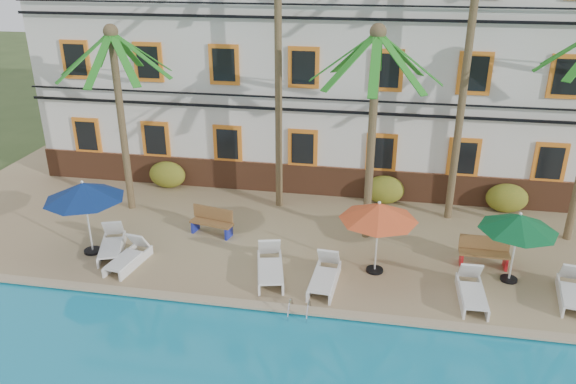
% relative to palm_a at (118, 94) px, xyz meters
% --- Properties ---
extents(ground, '(100.00, 100.00, 0.00)m').
position_rel_palm_a_xyz_m(ground, '(7.62, -4.48, -4.60)').
color(ground, '#384C23').
rests_on(ground, ground).
extents(pool_deck, '(30.00, 12.00, 0.25)m').
position_rel_palm_a_xyz_m(pool_deck, '(7.62, 0.52, -4.47)').
color(pool_deck, tan).
rests_on(pool_deck, ground).
extents(pool_coping, '(30.00, 0.35, 0.06)m').
position_rel_palm_a_xyz_m(pool_coping, '(7.62, -5.38, -4.32)').
color(pool_coping, tan).
rests_on(pool_coping, pool_deck).
extents(hotel_building, '(25.40, 6.44, 10.22)m').
position_rel_palm_a_xyz_m(hotel_building, '(7.62, 5.50, 0.77)').
color(hotel_building, silver).
rests_on(hotel_building, pool_deck).
extents(palm_a, '(4.01, 4.01, 6.70)m').
position_rel_palm_a_xyz_m(palm_a, '(0.00, 0.00, 0.00)').
color(palm_a, brown).
rests_on(palm_a, pool_deck).
extents(palm_b, '(4.01, 4.01, 9.84)m').
position_rel_palm_a_xyz_m(palm_b, '(5.43, 1.22, 1.80)').
color(palm_b, brown).
rests_on(palm_b, pool_deck).
extents(palm_c, '(4.01, 4.01, 6.99)m').
position_rel_palm_a_xyz_m(palm_c, '(8.80, -0.73, 0.17)').
color(palm_c, brown).
rests_on(palm_c, pool_deck).
extents(palm_d, '(4.01, 4.01, 9.93)m').
position_rel_palm_a_xyz_m(palm_d, '(11.66, 1.27, 1.85)').
color(palm_d, brown).
rests_on(palm_d, pool_deck).
extents(shrub_left, '(1.50, 0.90, 1.10)m').
position_rel_palm_a_xyz_m(shrub_left, '(0.62, 2.12, -3.80)').
color(shrub_left, '#2A5618').
rests_on(shrub_left, pool_deck).
extents(shrub_mid, '(1.50, 0.90, 1.10)m').
position_rel_palm_a_xyz_m(shrub_mid, '(9.33, 2.12, -3.80)').
color(shrub_mid, '#2A5618').
rests_on(shrub_mid, pool_deck).
extents(shrub_right, '(1.50, 0.90, 1.10)m').
position_rel_palm_a_xyz_m(shrub_right, '(13.78, 2.12, -3.80)').
color(shrub_right, '#2A5618').
rests_on(shrub_right, pool_deck).
extents(umbrella_blue, '(2.48, 2.48, 2.48)m').
position_rel_palm_a_xyz_m(umbrella_blue, '(0.21, -3.40, -2.23)').
color(umbrella_blue, black).
rests_on(umbrella_blue, pool_deck).
extents(umbrella_red, '(2.32, 2.32, 2.33)m').
position_rel_palm_a_xyz_m(umbrella_red, '(9.19, -2.97, -2.37)').
color(umbrella_red, black).
rests_on(umbrella_red, pool_deck).
extents(umbrella_green, '(2.22, 2.22, 2.22)m').
position_rel_palm_a_xyz_m(umbrella_green, '(13.10, -2.78, -2.46)').
color(umbrella_green, black).
rests_on(umbrella_green, pool_deck).
extents(lounger_a, '(1.26, 2.01, 0.90)m').
position_rel_palm_a_xyz_m(lounger_a, '(0.86, -3.31, -4.06)').
color(lounger_a, white).
rests_on(lounger_a, pool_deck).
extents(lounger_b, '(0.90, 1.87, 0.85)m').
position_rel_palm_a_xyz_m(lounger_b, '(1.72, -3.94, -4.07)').
color(lounger_b, white).
rests_on(lounger_b, pool_deck).
extents(lounger_c, '(1.19, 2.17, 0.97)m').
position_rel_palm_a_xyz_m(lounger_c, '(6.13, -3.79, -4.03)').
color(lounger_c, white).
rests_on(lounger_c, pool_deck).
extents(lounger_d, '(0.80, 1.97, 0.91)m').
position_rel_palm_a_xyz_m(lounger_d, '(7.78, -3.98, -4.05)').
color(lounger_d, white).
rests_on(lounger_d, pool_deck).
extents(lounger_e, '(0.71, 1.90, 0.89)m').
position_rel_palm_a_xyz_m(lounger_e, '(11.88, -4.02, -4.06)').
color(lounger_e, white).
rests_on(lounger_e, pool_deck).
extents(lounger_f, '(0.95, 1.96, 0.89)m').
position_rel_palm_a_xyz_m(lounger_f, '(14.61, -3.56, -4.06)').
color(lounger_f, white).
rests_on(lounger_f, pool_deck).
extents(bench_left, '(1.57, 0.79, 0.93)m').
position_rel_palm_a_xyz_m(bench_left, '(3.65, -1.47, -3.88)').
color(bench_left, olive).
rests_on(bench_left, pool_deck).
extents(bench_right, '(1.51, 0.50, 0.93)m').
position_rel_palm_a_xyz_m(bench_right, '(12.45, -1.99, -3.88)').
color(bench_right, olive).
rests_on(bench_right, pool_deck).
extents(pool_ladder, '(0.54, 0.74, 0.74)m').
position_rel_palm_a_xyz_m(pool_ladder, '(7.28, -5.48, -4.35)').
color(pool_ladder, silver).
rests_on(pool_ladder, ground).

